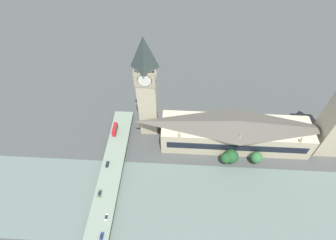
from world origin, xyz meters
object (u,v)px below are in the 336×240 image
Objects in this scene: parliament_hall at (235,132)px; clock_tower at (147,87)px; car_southbound_lead at (107,164)px; car_northbound_lead at (107,217)px; road_bridge at (106,196)px; car_southbound_mid at (102,236)px; double_decker_bus_rear at (115,129)px; car_northbound_mid at (100,193)px.

parliament_hall is 68.87m from clock_tower.
car_southbound_lead is (-26.29, 85.79, -6.88)m from parliament_hall.
car_northbound_lead is at bearing -168.89° from car_southbound_lead.
clock_tower is at bearing -20.03° from road_bridge.
car_southbound_mid is at bearing 177.46° from car_northbound_lead.
car_southbound_mid is (-71.69, 79.42, -6.88)m from parliament_hall.
car_southbound_lead is (-28.20, -0.01, -1.99)m from double_decker_bus_rear.
clock_tower is at bearing 80.12° from parliament_hall.
parliament_hall is at bearing -61.47° from car_northbound_mid.
clock_tower is 82.37m from car_northbound_lead.
car_northbound_lead is at bearing -2.54° from car_southbound_mid.
clock_tower is 19.22× the size of car_northbound_lead.
double_decker_bus_rear reaches higher than road_bridge.
parliament_hall is at bearing -91.28° from double_decker_bus_rear.
road_bridge is 34.13× the size of car_northbound_lead.
car_southbound_lead reaches higher than road_bridge.
car_southbound_lead is at bearing 107.04° from parliament_hall.
road_bridge is 3.99m from car_northbound_mid.
road_bridge is 21.62m from car_southbound_lead.
car_southbound_lead is at bearing -179.97° from double_decker_bus_rear.
car_northbound_lead is at bearing -173.79° from double_decker_bus_rear.
parliament_hall is 1.31× the size of clock_tower.
clock_tower reaches higher than parliament_hall.
clock_tower is 72.41m from car_northbound_mid.
car_northbound_mid reaches higher than car_northbound_lead.
road_bridge is at bearing -176.27° from double_decker_bus_rear.
parliament_hall reaches higher than car_northbound_mid.
car_northbound_mid is 25.75m from car_southbound_mid.
parliament_hall is 10.17× the size of double_decker_bus_rear.
double_decker_bus_rear is 73.90m from car_southbound_mid.
road_bridge is at bearing 119.96° from parliament_hall.
clock_tower reaches higher than car_northbound_lead.
clock_tower is 0.56× the size of road_bridge.
road_bridge is 32.69× the size of car_southbound_mid.
parliament_hall is 22.93× the size of car_southbound_lead.
double_decker_bus_rear is 2.21× the size of car_northbound_mid.
clock_tower is 17.57× the size of car_southbound_lead.
parliament_hall is 95.69m from road_bridge.
car_southbound_mid is (-24.86, -6.72, -0.02)m from car_northbound_mid.
clock_tower is at bearing -33.49° from car_southbound_lead.
parliament_hall reaches higher than road_bridge.
car_southbound_mid is (-82.38, 18.10, -36.33)m from clock_tower.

